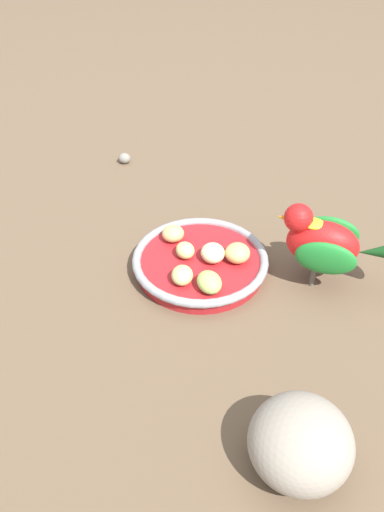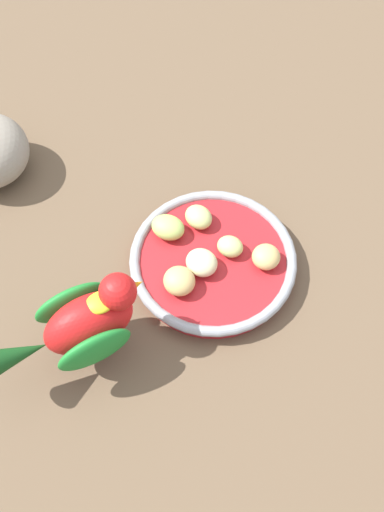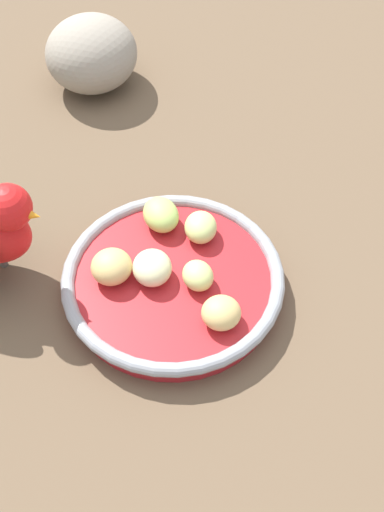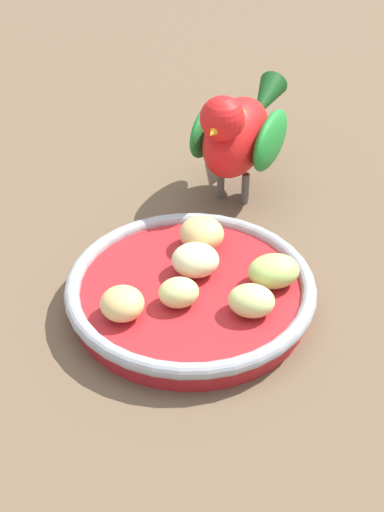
% 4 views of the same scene
% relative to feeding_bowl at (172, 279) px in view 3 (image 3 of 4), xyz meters
% --- Properties ---
extents(ground_plane, '(4.00, 4.00, 0.00)m').
position_rel_feeding_bowl_xyz_m(ground_plane, '(0.00, 0.02, -0.01)').
color(ground_plane, brown).
extents(feeding_bowl, '(0.19, 0.19, 0.03)m').
position_rel_feeding_bowl_xyz_m(feeding_bowl, '(0.00, 0.00, 0.00)').
color(feeding_bowl, '#AD1E23').
rests_on(feeding_bowl, ground_plane).
extents(apple_piece_0, '(0.05, 0.04, 0.02)m').
position_rel_feeding_bowl_xyz_m(apple_piece_0, '(-0.01, -0.01, 0.02)').
color(apple_piece_0, beige).
rests_on(apple_piece_0, feeding_bowl).
extents(apple_piece_1, '(0.04, 0.04, 0.02)m').
position_rel_feeding_bowl_xyz_m(apple_piece_1, '(-0.03, 0.04, 0.02)').
color(apple_piece_1, '#C6D17A').
rests_on(apple_piece_1, feeding_bowl).
extents(apple_piece_2, '(0.04, 0.03, 0.02)m').
position_rel_feeding_bowl_xyz_m(apple_piece_2, '(-0.06, 0.02, 0.02)').
color(apple_piece_2, '#B2CC66').
rests_on(apple_piece_2, feeding_bowl).
extents(apple_piece_3, '(0.03, 0.03, 0.02)m').
position_rel_feeding_bowl_xyz_m(apple_piece_3, '(0.02, 0.02, 0.02)').
color(apple_piece_3, '#C6D17A').
rests_on(apple_piece_3, feeding_bowl).
extents(apple_piece_4, '(0.05, 0.05, 0.03)m').
position_rel_feeding_bowl_xyz_m(apple_piece_4, '(-0.02, -0.05, 0.02)').
color(apple_piece_4, tan).
rests_on(apple_piece_4, feeding_bowl).
extents(apple_piece_5, '(0.03, 0.03, 0.02)m').
position_rel_feeding_bowl_xyz_m(apple_piece_5, '(0.06, 0.01, 0.02)').
color(apple_piece_5, tan).
rests_on(apple_piece_5, feeding_bowl).
extents(rock_large, '(0.14, 0.14, 0.08)m').
position_rel_feeding_bowl_xyz_m(rock_large, '(-0.30, 0.04, 0.03)').
color(rock_large, gray).
rests_on(rock_large, ground_plane).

